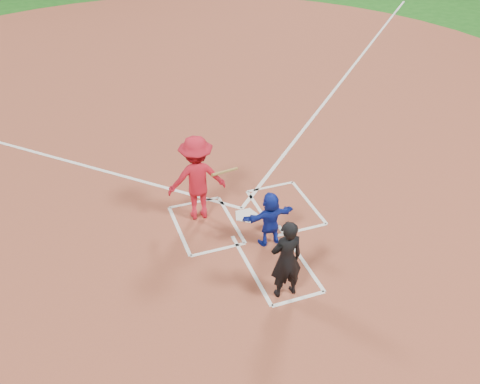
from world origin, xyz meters
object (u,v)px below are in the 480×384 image
object	(u,v)px
catcher	(270,219)
umpire	(286,259)
home_plate	(246,215)
batter_at_plate	(197,178)

from	to	relation	value
catcher	umpire	bearing A→B (deg)	76.30
home_plate	catcher	size ratio (longest dim) A/B	0.48
umpire	batter_at_plate	distance (m)	3.08
batter_at_plate	catcher	bearing A→B (deg)	-51.67
batter_at_plate	home_plate	bearing A→B (deg)	-21.62
home_plate	catcher	bearing A→B (deg)	97.20
home_plate	umpire	distance (m)	2.70
catcher	umpire	world-z (taller)	umpire
umpire	batter_at_plate	size ratio (longest dim) A/B	0.85
umpire	batter_at_plate	xyz separation A→B (m)	(-0.83, 2.96, 0.16)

